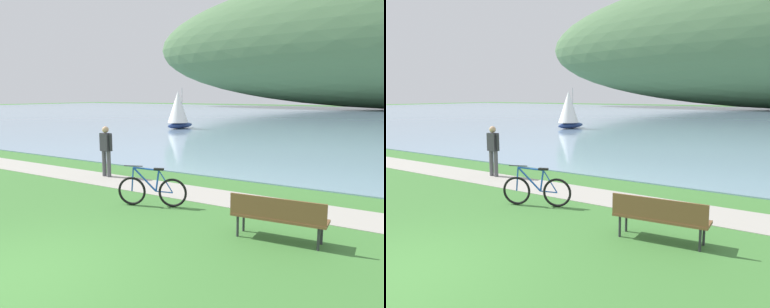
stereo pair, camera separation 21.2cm
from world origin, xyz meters
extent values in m
plane|color=#3D7533|center=(0.00, 0.00, 0.00)|extent=(200.00, 200.00, 0.00)
cube|color=#A39E93|center=(0.00, 5.73, 0.01)|extent=(60.00, 1.50, 0.01)
cube|color=brown|center=(2.85, 3.56, 0.45)|extent=(1.83, 0.62, 0.05)
cube|color=brown|center=(2.87, 3.35, 0.68)|extent=(1.80, 0.18, 0.40)
cylinder|color=#2D2D33|center=(2.08, 3.67, 0.23)|extent=(0.05, 0.05, 0.45)
cylinder|color=#2D2D33|center=(3.60, 3.79, 0.23)|extent=(0.05, 0.05, 0.45)
cylinder|color=#2D2D33|center=(2.10, 3.33, 0.23)|extent=(0.05, 0.05, 0.45)
cylinder|color=#2D2D33|center=(3.63, 3.45, 0.23)|extent=(0.05, 0.05, 0.45)
torus|color=black|center=(-1.10, 3.93, 0.36)|extent=(0.69, 0.32, 0.72)
torus|color=black|center=(-0.13, 4.32, 0.36)|extent=(0.69, 0.32, 0.72)
cylinder|color=#1E4CB2|center=(-0.79, 4.06, 0.67)|extent=(0.58, 0.27, 0.61)
cylinder|color=#1E4CB2|center=(-0.75, 4.07, 0.94)|extent=(0.63, 0.28, 0.09)
cylinder|color=#1E4CB2|center=(-0.49, 4.18, 0.65)|extent=(0.13, 0.09, 0.54)
cylinder|color=#1E4CB2|center=(-0.33, 4.24, 0.37)|extent=(0.41, 0.19, 0.05)
cylinder|color=#1E4CB2|center=(-0.29, 4.26, 0.64)|extent=(0.35, 0.16, 0.56)
cylinder|color=#1E4CB2|center=(-1.08, 3.94, 0.66)|extent=(0.09, 0.07, 0.60)
cube|color=black|center=(-0.45, 4.19, 0.94)|extent=(0.26, 0.18, 0.05)
cylinder|color=black|center=(-1.06, 3.95, 1.00)|extent=(0.45, 0.20, 0.02)
cylinder|color=#4C4C51|center=(-4.20, 6.10, 0.44)|extent=(0.14, 0.14, 0.88)
cylinder|color=#4C4C51|center=(-3.96, 6.07, 0.44)|extent=(0.14, 0.14, 0.88)
cube|color=#2D2D33|center=(-4.08, 6.08, 1.18)|extent=(0.40, 0.26, 0.60)
sphere|color=tan|center=(-4.08, 6.08, 1.60)|extent=(0.22, 0.22, 0.22)
cylinder|color=#2D2D33|center=(-4.34, 6.11, 1.18)|extent=(0.09, 0.09, 0.56)
cylinder|color=#2D2D33|center=(-3.82, 6.05, 1.18)|extent=(0.09, 0.09, 0.56)
ellipsoid|color=navy|center=(-12.31, 22.84, 0.28)|extent=(1.20, 2.86, 0.48)
cylinder|color=#B2B2B2|center=(-12.28, 23.05, 1.91)|extent=(0.07, 0.07, 2.77)
cone|color=white|center=(-12.35, 22.58, 1.77)|extent=(1.88, 1.88, 2.49)
camera|label=1|loc=(5.24, -3.35, 2.76)|focal=36.52mm
camera|label=2|loc=(5.42, -3.23, 2.76)|focal=36.52mm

